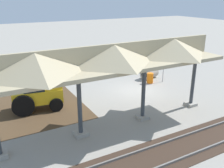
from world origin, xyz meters
The scene contains 8 objects.
ground_plane centered at (0.00, 0.00, 0.00)m, with size 120.00×120.00×0.00m, color gray.
dirt_work_zone centered at (9.67, -0.59, 0.00)m, with size 9.90×7.00×0.01m, color #4C3823.
platform_canopy centered at (4.43, 4.28, 4.17)m, with size 13.59×3.20×4.90m.
rail_tracks centered at (0.00, 7.91, 0.03)m, with size 60.00×2.58×0.15m.
stop_sign centered at (-3.39, -0.70, 1.55)m, with size 0.76×0.06×2.16m.
backhoe centered at (7.86, -0.24, 1.27)m, with size 5.18×2.17×2.82m.
concrete_pipe centered at (-2.95, -2.11, 0.49)m, with size 1.78×1.37×0.98m.
traffic_barrel centered at (-2.17, -0.96, 0.45)m, with size 0.56×0.56×0.90m, color orange.
Camera 1 is at (10.80, 15.67, 7.26)m, focal length 40.00 mm.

